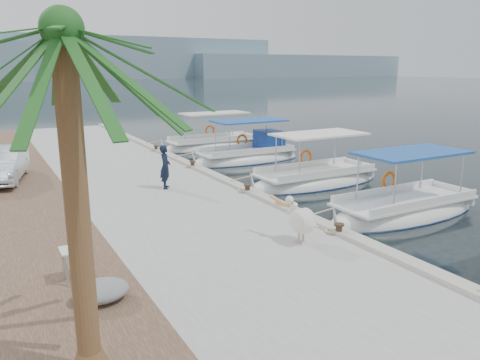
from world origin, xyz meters
name	(u,v)px	position (x,y,z in m)	size (l,w,h in m)	color
ground	(278,216)	(0.00, 0.00, 0.00)	(400.00, 400.00, 0.00)	black
concrete_quay	(147,188)	(-3.00, 5.00, 0.25)	(6.00, 40.00, 0.50)	#9B9C97
quay_curb	(209,173)	(-0.22, 5.00, 0.56)	(0.44, 40.00, 0.12)	#ABA698
cobblestone_strip	(10,205)	(-8.00, 5.00, 0.25)	(4.00, 40.00, 0.50)	brown
distant_hills	(75,61)	(29.61, 201.49, 7.61)	(330.00, 60.00, 18.00)	gray
fishing_caique_b	(404,212)	(3.78, -2.08, 0.13)	(6.38, 2.23, 2.83)	white
fishing_caique_c	(315,182)	(3.87, 2.96, 0.12)	(6.56, 2.33, 2.83)	white
fishing_caique_d	(248,158)	(3.92, 8.85, 0.20)	(6.44, 2.19, 2.83)	white
fishing_caique_e	(213,146)	(4.03, 13.50, 0.12)	(6.89, 2.18, 2.83)	white
mooring_bollards	(247,188)	(-0.35, 1.50, 0.69)	(0.28, 20.28, 0.33)	black
pelican	(301,220)	(-1.58, -3.40, 1.11)	(0.74, 1.53, 1.18)	tan
fisherman	(165,167)	(-2.69, 3.63, 1.33)	(0.60, 0.40, 1.65)	black
date_palm	(62,33)	(-7.53, -6.26, 5.39)	(4.60, 4.60, 5.84)	brown
parked_car	(2,164)	(-8.03, 7.88, 1.20)	(1.48, 4.24, 1.40)	silver
tarp_bundle	(101,291)	(-6.88, -4.08, 0.70)	(1.10, 0.90, 0.40)	slate
folding_table	(74,258)	(-7.15, -2.92, 1.02)	(0.55, 0.55, 0.73)	silver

